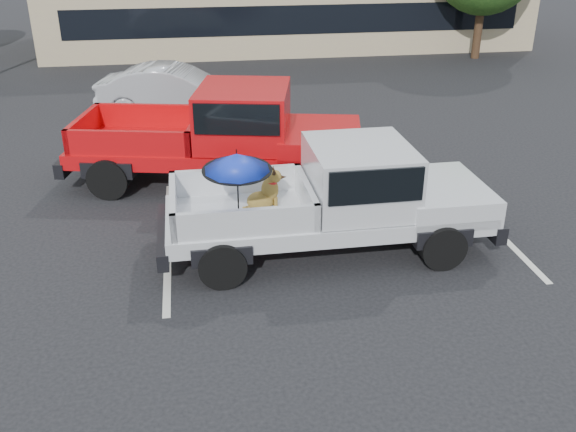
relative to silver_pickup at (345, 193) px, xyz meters
name	(u,v)px	position (x,y,z in m)	size (l,w,h in m)	color
ground	(358,283)	(-0.03, -1.18, -1.05)	(90.00, 90.00, 0.00)	black
stripe_left	(168,239)	(-3.03, 0.82, -1.05)	(0.12, 5.00, 0.01)	silver
stripe_right	(482,217)	(2.97, 0.82, -1.05)	(0.12, 5.00, 0.01)	silver
silver_pickup	(345,193)	(0.00, 0.00, 0.00)	(5.70, 2.15, 2.06)	black
red_pickup	(235,131)	(-1.57, 3.35, 0.09)	(6.65, 3.49, 2.09)	black
silver_sedan	(175,91)	(-2.86, 8.68, -0.34)	(1.50, 4.30, 1.42)	#B1B3B9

